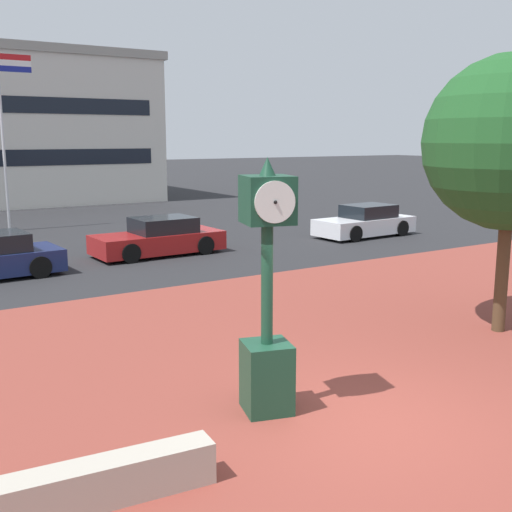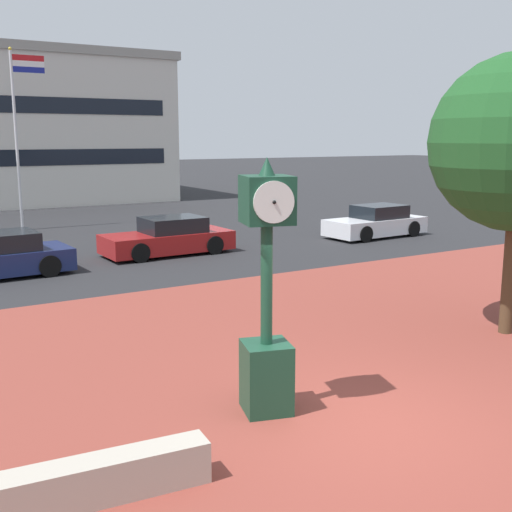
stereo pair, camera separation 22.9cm
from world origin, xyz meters
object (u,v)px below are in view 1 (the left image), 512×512
street_clock (267,304)px  car_street_near (159,238)px  car_street_mid (365,222)px  plaza_tree (512,147)px  flagpole_secondary (5,127)px

street_clock → car_street_near: street_clock is taller
street_clock → car_street_mid: size_ratio=0.86×
car_street_near → plaza_tree: bearing=-169.2°
car_street_near → flagpole_secondary: size_ratio=0.58×
plaza_tree → car_street_near: 12.41m
plaza_tree → flagpole_secondary: 21.12m
plaza_tree → car_street_mid: 13.00m
plaza_tree → car_street_mid: size_ratio=1.29×
flagpole_secondary → car_street_mid: bearing=-38.1°
car_street_near → car_street_mid: same height
plaza_tree → car_street_mid: bearing=60.8°
car_street_near → car_street_mid: (8.77, -0.70, -0.00)m
car_street_mid → flagpole_secondary: 15.56m
plaza_tree → car_street_near: (-2.63, 11.70, -3.21)m
street_clock → flagpole_secondary: size_ratio=0.48×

